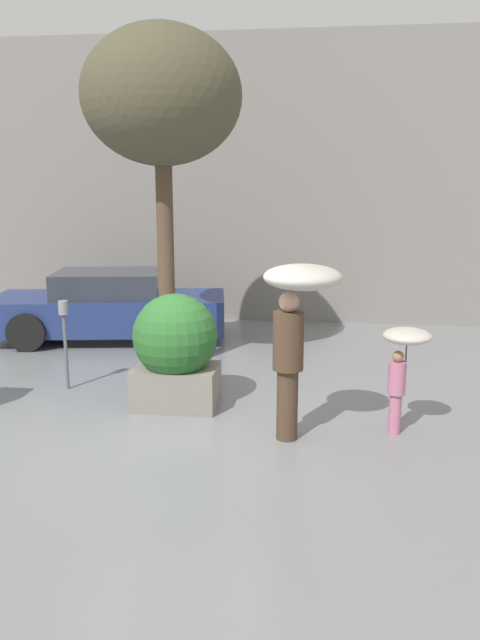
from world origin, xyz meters
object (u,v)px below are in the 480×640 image
at_px(street_tree, 162,99).
at_px(person_child, 403,354).
at_px(person_adult, 297,312).
at_px(parked_car_near, 110,307).
at_px(planter_box, 175,348).
at_px(parking_meter, 64,326).

bearing_deg(street_tree, person_child, -33.13).
height_order(person_adult, parked_car_near, person_adult).
distance_m(planter_box, person_adult, 2.04).
height_order(parked_car_near, parking_meter, parked_car_near).
relative_size(person_adult, parking_meter, 1.58).
bearing_deg(street_tree, person_adult, -50.41).
bearing_deg(person_child, parked_car_near, 132.65).
distance_m(parked_car_near, parking_meter, 3.03).
height_order(person_adult, parking_meter, person_adult).
xyz_separation_m(parked_car_near, parking_meter, (0.34, -2.99, 0.32)).
distance_m(person_child, parked_car_near, 6.47).
xyz_separation_m(planter_box, parking_meter, (-1.76, 0.51, 0.14)).
bearing_deg(parking_meter, person_child, -13.41).
bearing_deg(parking_meter, street_tree, 41.42).
bearing_deg(person_child, planter_box, 160.37).
height_order(person_adult, street_tree, street_tree).
distance_m(person_adult, street_tree, 4.27).
bearing_deg(parking_meter, person_adult, -23.52).
distance_m(person_child, street_tree, 5.16).
relative_size(parked_car_near, parking_meter, 3.49).
xyz_separation_m(person_child, parked_car_near, (-4.99, 4.10, -0.37)).
distance_m(planter_box, parking_meter, 1.83).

